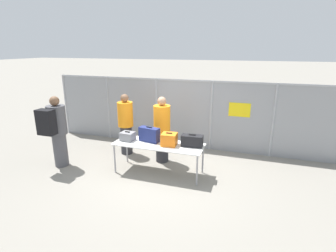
# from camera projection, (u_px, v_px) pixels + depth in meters

# --- Properties ---
(ground_plane) EXTENTS (120.00, 120.00, 0.00)m
(ground_plane) POSITION_uv_depth(u_px,v_px,m) (161.00, 173.00, 6.51)
(ground_plane) COLOR gray
(fence_section) EXTENTS (8.71, 0.07, 2.10)m
(fence_section) POSITION_uv_depth(u_px,v_px,m) (183.00, 112.00, 8.01)
(fence_section) COLOR #9EA0A5
(fence_section) RESTS_ON ground_plane
(inspection_table) EXTENTS (2.19, 0.78, 0.76)m
(inspection_table) POSITION_uv_depth(u_px,v_px,m) (158.00, 146.00, 6.34)
(inspection_table) COLOR silver
(inspection_table) RESTS_ON ground_plane
(suitcase_grey) EXTENTS (0.35, 0.31, 0.23)m
(suitcase_grey) POSITION_uv_depth(u_px,v_px,m) (128.00, 136.00, 6.55)
(suitcase_grey) COLOR slate
(suitcase_grey) RESTS_ON inspection_table
(suitcase_navy) EXTENTS (0.55, 0.30, 0.38)m
(suitcase_navy) POSITION_uv_depth(u_px,v_px,m) (149.00, 135.00, 6.45)
(suitcase_navy) COLOR navy
(suitcase_navy) RESTS_ON inspection_table
(suitcase_orange) EXTENTS (0.38, 0.35, 0.31)m
(suitcase_orange) POSITION_uv_depth(u_px,v_px,m) (169.00, 139.00, 6.20)
(suitcase_orange) COLOR orange
(suitcase_orange) RESTS_ON inspection_table
(suitcase_black) EXTENTS (0.52, 0.28, 0.29)m
(suitcase_black) POSITION_uv_depth(u_px,v_px,m) (192.00, 141.00, 6.14)
(suitcase_black) COLOR black
(suitcase_black) RESTS_ON inspection_table
(traveler_hooded) EXTENTS (0.46, 0.71, 1.85)m
(traveler_hooded) POSITION_uv_depth(u_px,v_px,m) (56.00, 129.00, 6.60)
(traveler_hooded) COLOR #4C4C51
(traveler_hooded) RESTS_ON ground_plane
(security_worker_near) EXTENTS (0.44, 0.44, 1.79)m
(security_worker_near) POSITION_uv_depth(u_px,v_px,m) (162.00, 129.00, 6.95)
(security_worker_near) COLOR #2D2D33
(security_worker_near) RESTS_ON ground_plane
(security_worker_far) EXTENTS (0.44, 0.44, 1.76)m
(security_worker_far) POSITION_uv_depth(u_px,v_px,m) (126.00, 124.00, 7.49)
(security_worker_far) COLOR #2D2D33
(security_worker_far) RESTS_ON ground_plane
(utility_trailer) EXTENTS (4.49, 1.97, 0.73)m
(utility_trailer) POSITION_uv_depth(u_px,v_px,m) (221.00, 126.00, 9.00)
(utility_trailer) COLOR white
(utility_trailer) RESTS_ON ground_plane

